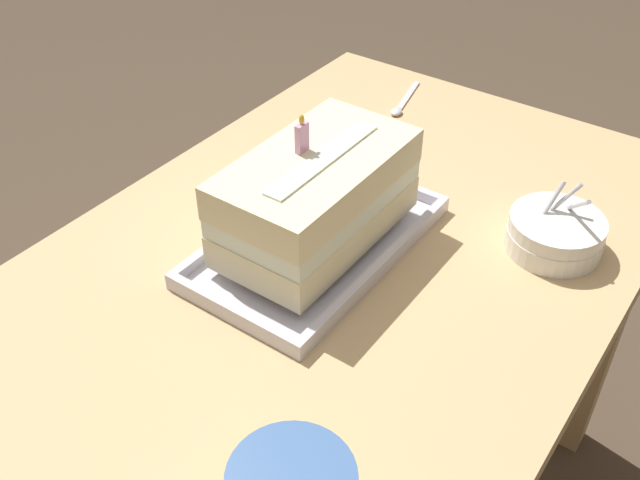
% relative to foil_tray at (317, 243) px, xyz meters
% --- Properties ---
extents(dining_table, '(1.15, 0.70, 0.70)m').
position_rel_foil_tray_xyz_m(dining_table, '(-0.03, -0.03, -0.11)').
color(dining_table, tan).
rests_on(dining_table, ground_plane).
extents(foil_tray, '(0.36, 0.21, 0.02)m').
position_rel_foil_tray_xyz_m(foil_tray, '(0.00, 0.00, 0.00)').
color(foil_tray, silver).
rests_on(foil_tray, dining_table).
extents(birthday_cake, '(0.27, 0.15, 0.17)m').
position_rel_foil_tray_xyz_m(birthday_cake, '(-0.00, -0.00, 0.08)').
color(birthday_cake, beige).
rests_on(birthday_cake, foil_tray).
extents(bowl_stack, '(0.13, 0.13, 0.10)m').
position_rel_foil_tray_xyz_m(bowl_stack, '(0.18, -0.26, 0.02)').
color(bowl_stack, white).
rests_on(bowl_stack, dining_table).
extents(serving_spoon_near_tray, '(0.14, 0.05, 0.01)m').
position_rel_foil_tray_xyz_m(serving_spoon_near_tray, '(0.41, 0.11, -0.00)').
color(serving_spoon_near_tray, silver).
rests_on(serving_spoon_near_tray, dining_table).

